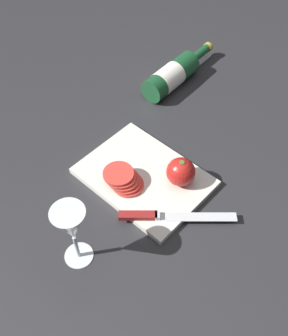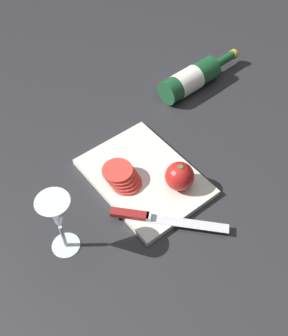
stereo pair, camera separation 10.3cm
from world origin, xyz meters
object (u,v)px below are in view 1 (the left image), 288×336
wine_bottle (173,75)px  knife (154,216)px  wine_glass (71,227)px  tomato_slice_stack_near (124,179)px  whole_tomato (181,172)px

wine_bottle → knife: size_ratio=1.44×
wine_glass → tomato_slice_stack_near: (0.06, -0.21, -0.09)m
wine_bottle → wine_glass: bearing=111.1°
wine_glass → whole_tomato: (-0.04, -0.32, -0.08)m
whole_tomato → knife: size_ratio=0.33×
knife → tomato_slice_stack_near: 0.13m
wine_bottle → tomato_slice_stack_near: wine_bottle is taller
whole_tomato → tomato_slice_stack_near: 0.15m
wine_bottle → whole_tomato: (-0.29, 0.31, 0.02)m
knife → whole_tomato: bearing=57.8°
whole_tomato → knife: 0.14m
wine_glass → whole_tomato: size_ratio=2.41×
wine_glass → tomato_slice_stack_near: wine_glass is taller
wine_bottle → wine_glass: (-0.25, 0.64, 0.09)m
knife → wine_glass: bearing=-151.4°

